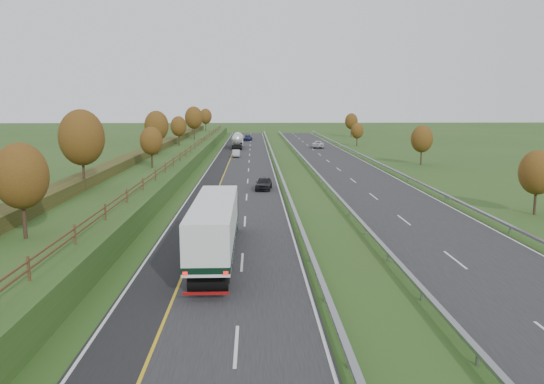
% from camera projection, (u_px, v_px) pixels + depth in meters
% --- Properties ---
extents(ground, '(400.00, 400.00, 0.00)m').
position_uv_depth(ground, '(294.00, 173.00, 77.94)').
color(ground, '#294B1B').
rests_on(ground, ground).
extents(near_carriageway, '(10.50, 200.00, 0.04)m').
position_uv_depth(near_carriageway, '(241.00, 169.00, 82.58)').
color(near_carriageway, black).
rests_on(near_carriageway, ground).
extents(far_carriageway, '(10.50, 200.00, 0.04)m').
position_uv_depth(far_carriageway, '(346.00, 169.00, 83.16)').
color(far_carriageway, black).
rests_on(far_carriageway, ground).
extents(hard_shoulder, '(3.00, 200.00, 0.04)m').
position_uv_depth(hard_shoulder, '(216.00, 169.00, 82.45)').
color(hard_shoulder, black).
rests_on(hard_shoulder, ground).
extents(lane_markings, '(26.75, 200.00, 0.01)m').
position_uv_depth(lane_markings, '(282.00, 169.00, 82.68)').
color(lane_markings, silver).
rests_on(lane_markings, near_carriageway).
extents(embankment_left, '(12.00, 200.00, 2.00)m').
position_uv_depth(embankment_left, '(156.00, 163.00, 81.97)').
color(embankment_left, '#294B1B').
rests_on(embankment_left, ground).
extents(hedge_left, '(2.20, 180.00, 1.10)m').
position_uv_depth(hedge_left, '(143.00, 153.00, 81.65)').
color(hedge_left, '#2E3415').
rests_on(hedge_left, embankment_left).
extents(fence_left, '(0.12, 189.06, 1.20)m').
position_uv_depth(fence_left, '(185.00, 152.00, 81.44)').
color(fence_left, '#422B19').
rests_on(fence_left, embankment_left).
extents(median_barrier_near, '(0.32, 200.00, 0.71)m').
position_uv_depth(median_barrier_near, '(277.00, 165.00, 82.68)').
color(median_barrier_near, gray).
rests_on(median_barrier_near, ground).
extents(median_barrier_far, '(0.32, 200.00, 0.71)m').
position_uv_depth(median_barrier_far, '(310.00, 165.00, 82.86)').
color(median_barrier_far, gray).
rests_on(median_barrier_far, ground).
extents(outer_barrier_far, '(0.32, 200.00, 0.71)m').
position_uv_depth(outer_barrier_far, '(382.00, 165.00, 83.26)').
color(outer_barrier_far, gray).
rests_on(outer_barrier_far, ground).
extents(trees_left, '(6.64, 164.30, 7.66)m').
position_uv_depth(trees_left, '(153.00, 129.00, 77.77)').
color(trees_left, '#2D2116').
rests_on(trees_left, embankment_left).
extents(trees_far, '(8.45, 118.60, 7.12)m').
position_uv_depth(trees_far, '(385.00, 132.00, 111.70)').
color(trees_far, '#2D2116').
rests_on(trees_far, ground).
extents(box_lorry, '(2.58, 16.28, 4.06)m').
position_uv_depth(box_lorry, '(216.00, 225.00, 34.71)').
color(box_lorry, black).
rests_on(box_lorry, near_carriageway).
extents(road_tanker, '(2.40, 11.22, 3.46)m').
position_uv_depth(road_tanker, '(237.00, 140.00, 120.65)').
color(road_tanker, silver).
rests_on(road_tanker, near_carriageway).
extents(car_dark_near, '(2.29, 4.60, 1.51)m').
position_uv_depth(car_dark_near, '(264.00, 183.00, 63.05)').
color(car_dark_near, black).
rests_on(car_dark_near, near_carriageway).
extents(car_silver_mid, '(1.55, 4.09, 1.33)m').
position_uv_depth(car_silver_mid, '(236.00, 153.00, 101.22)').
color(car_silver_mid, '#ADADB2').
rests_on(car_silver_mid, near_carriageway).
extents(car_small_far, '(2.73, 5.29, 1.47)m').
position_uv_depth(car_small_far, '(248.00, 138.00, 144.21)').
color(car_small_far, '#141941').
rests_on(car_small_far, near_carriageway).
extents(car_oncoming, '(3.29, 5.95, 1.58)m').
position_uv_depth(car_oncoming, '(318.00, 144.00, 121.45)').
color(car_oncoming, silver).
rests_on(car_oncoming, far_carriageway).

